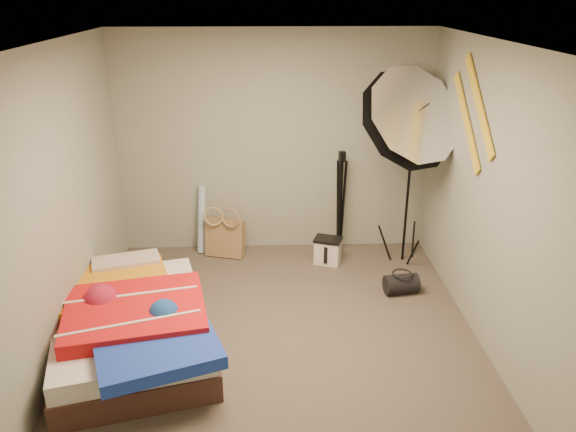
{
  "coord_description": "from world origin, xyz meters",
  "views": [
    {
      "loc": [
        -0.08,
        -4.11,
        2.87
      ],
      "look_at": [
        0.1,
        0.6,
        0.95
      ],
      "focal_mm": 35.0,
      "sensor_mm": 36.0,
      "label": 1
    }
  ],
  "objects_px": {
    "tote_bag": "(225,237)",
    "duffel_bag": "(401,284)",
    "wrapping_roll": "(202,220)",
    "bed": "(132,324)",
    "camera_case": "(328,252)",
    "photo_umbrella": "(407,121)",
    "camera_tripod": "(341,196)"
  },
  "relations": [
    {
      "from": "tote_bag",
      "to": "duffel_bag",
      "type": "distance_m",
      "value": 2.06
    },
    {
      "from": "wrapping_roll",
      "to": "bed",
      "type": "xyz_separation_m",
      "value": [
        -0.39,
        -1.95,
        -0.13
      ]
    },
    {
      "from": "tote_bag",
      "to": "bed",
      "type": "xyz_separation_m",
      "value": [
        -0.66,
        -1.81,
        0.04
      ]
    },
    {
      "from": "camera_case",
      "to": "photo_umbrella",
      "type": "relative_size",
      "value": 0.12
    },
    {
      "from": "tote_bag",
      "to": "wrapping_roll",
      "type": "distance_m",
      "value": 0.35
    },
    {
      "from": "camera_tripod",
      "to": "camera_case",
      "type": "bearing_deg",
      "value": -119.8
    },
    {
      "from": "duffel_bag",
      "to": "camera_tripod",
      "type": "bearing_deg",
      "value": 109.04
    },
    {
      "from": "camera_case",
      "to": "bed",
      "type": "xyz_separation_m",
      "value": [
        -1.82,
        -1.57,
        0.12
      ]
    },
    {
      "from": "camera_case",
      "to": "duffel_bag",
      "type": "xyz_separation_m",
      "value": [
        0.67,
        -0.7,
        -0.04
      ]
    },
    {
      "from": "tote_bag",
      "to": "camera_tripod",
      "type": "bearing_deg",
      "value": 18.07
    },
    {
      "from": "wrapping_roll",
      "to": "photo_umbrella",
      "type": "height_order",
      "value": "photo_umbrella"
    },
    {
      "from": "camera_case",
      "to": "tote_bag",
      "type": "bearing_deg",
      "value": -173.0
    },
    {
      "from": "wrapping_roll",
      "to": "bed",
      "type": "distance_m",
      "value": 1.99
    },
    {
      "from": "photo_umbrella",
      "to": "wrapping_roll",
      "type": "bearing_deg",
      "value": 166.25
    },
    {
      "from": "wrapping_roll",
      "to": "bed",
      "type": "relative_size",
      "value": 0.38
    },
    {
      "from": "tote_bag",
      "to": "wrapping_roll",
      "type": "xyz_separation_m",
      "value": [
        -0.27,
        0.14,
        0.17
      ]
    },
    {
      "from": "wrapping_roll",
      "to": "photo_umbrella",
      "type": "distance_m",
      "value": 2.56
    },
    {
      "from": "camera_tripod",
      "to": "duffel_bag",
      "type": "bearing_deg",
      "value": -62.71
    },
    {
      "from": "duffel_bag",
      "to": "bed",
      "type": "distance_m",
      "value": 2.64
    },
    {
      "from": "photo_umbrella",
      "to": "camera_case",
      "type": "bearing_deg",
      "value": 168.43
    },
    {
      "from": "photo_umbrella",
      "to": "camera_tripod",
      "type": "bearing_deg",
      "value": 143.08
    },
    {
      "from": "bed",
      "to": "camera_tripod",
      "type": "relative_size",
      "value": 1.7
    },
    {
      "from": "wrapping_roll",
      "to": "duffel_bag",
      "type": "bearing_deg",
      "value": -27.28
    },
    {
      "from": "tote_bag",
      "to": "duffel_bag",
      "type": "xyz_separation_m",
      "value": [
        1.83,
        -0.95,
        -0.12
      ]
    },
    {
      "from": "wrapping_roll",
      "to": "duffel_bag",
      "type": "xyz_separation_m",
      "value": [
        2.1,
        -1.08,
        -0.29
      ]
    },
    {
      "from": "wrapping_roll",
      "to": "camera_tripod",
      "type": "height_order",
      "value": "camera_tripod"
    },
    {
      "from": "bed",
      "to": "photo_umbrella",
      "type": "relative_size",
      "value": 0.9
    },
    {
      "from": "camera_case",
      "to": "camera_tripod",
      "type": "bearing_deg",
      "value": 79.07
    },
    {
      "from": "wrapping_roll",
      "to": "camera_tripod",
      "type": "distance_m",
      "value": 1.62
    },
    {
      "from": "bed",
      "to": "duffel_bag",
      "type": "bearing_deg",
      "value": 19.23
    },
    {
      "from": "tote_bag",
      "to": "photo_umbrella",
      "type": "xyz_separation_m",
      "value": [
        1.9,
        -0.39,
        1.42
      ]
    },
    {
      "from": "camera_case",
      "to": "bed",
      "type": "relative_size",
      "value": 0.13
    }
  ]
}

